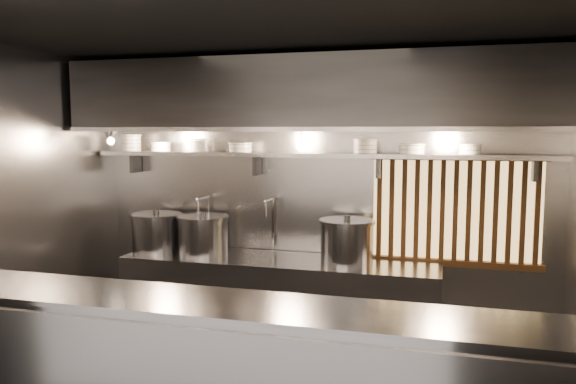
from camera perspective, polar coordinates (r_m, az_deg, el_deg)
The scene contains 21 objects.
ceiling at distance 4.10m, azimuth -1.47°, elevation 15.96°, with size 4.50×4.50×0.00m, color black.
wall_back at distance 5.54m, azimuth 3.08°, elevation -1.10°, with size 4.50×4.50×0.00m, color gray.
wall_left at distance 5.22m, azimuth -25.82°, elevation -2.18°, with size 3.00×3.00×0.00m, color gray.
cooking_bench at distance 5.47m, azimuth -0.96°, elevation -11.40°, with size 3.00×0.70×0.90m, color #98989D.
bowl_shelf at distance 5.33m, azimuth 2.69°, elevation 3.78°, with size 4.40×0.34×0.04m, color #98989D.
exhaust_hood at distance 5.12m, azimuth 2.17°, elevation 9.78°, with size 4.40×0.81×0.65m.
wood_screen at distance 5.38m, azimuth 16.64°, elevation -1.80°, with size 1.56×0.09×1.04m.
faucet_left at distance 5.79m, azimuth -8.42°, elevation -1.79°, with size 0.04×0.30×0.50m.
faucet_right at distance 5.54m, azimuth -1.78°, elevation -2.07°, with size 0.04×0.30×0.50m.
heat_lamp at distance 5.63m, azimuth -17.70°, elevation 5.54°, with size 0.25×0.35×0.20m.
pendant_bulb at distance 5.23m, azimuth 1.34°, elevation 4.64°, with size 0.09×0.09×0.19m.
stock_pot_left at distance 5.59m, azimuth -8.61°, elevation -4.30°, with size 0.58×0.58×0.42m.
stock_pot_mid at distance 5.83m, azimuth -13.21°, elevation -3.96°, with size 0.57×0.57×0.42m.
stock_pot_right at distance 5.18m, azimuth 6.01°, elevation -4.98°, with size 0.67×0.67×0.44m.
bowl_stack_0 at distance 6.06m, azimuth -15.64°, elevation 4.85°, with size 0.21×0.21×0.17m.
bowl_stack_1 at distance 5.89m, azimuth -12.78°, elevation 4.52°, with size 0.21×0.21×0.09m.
bowl_stack_2 at distance 5.69m, azimuth -8.77°, elevation 4.74°, with size 0.23×0.23×0.13m.
bowl_stack_3 at distance 5.54m, azimuth -4.87°, elevation 4.55°, with size 0.24×0.24×0.09m.
bowl_stack_4 at distance 5.24m, azimuth 7.85°, elevation 4.63°, with size 0.23×0.23×0.13m.
bowl_stack_5 at distance 5.20m, azimuth 12.46°, elevation 4.32°, with size 0.24×0.24×0.09m.
bowl_stack_6 at distance 5.20m, azimuth 17.98°, elevation 4.17°, with size 0.20×0.20×0.09m.
Camera 1 is at (1.17, -3.87, 2.11)m, focal length 35.00 mm.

